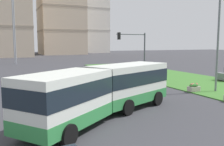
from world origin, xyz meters
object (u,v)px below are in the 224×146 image
traffic_light_far_right (135,48)px  apartment_tower_centre (61,9)px  articulated_bus (103,90)px  streetlight_median (218,34)px  flower_planter_4 (194,87)px

traffic_light_far_right → apartment_tower_centre: (8.37, 76.44, 14.09)m
articulated_bus → streetlight_median: (12.31, 2.96, 3.64)m
flower_planter_4 → traffic_light_far_right: size_ratio=0.19×
articulated_bus → apartment_tower_centre: apartment_tower_centre is taller
articulated_bus → streetlight_median: bearing=13.5°
articulated_bus → traffic_light_far_right: (8.76, 11.71, 2.26)m
articulated_bus → traffic_light_far_right: traffic_light_far_right is taller
flower_planter_4 → streetlight_median: size_ratio=0.11×
streetlight_median → traffic_light_far_right: bearing=112.1°
streetlight_median → apartment_tower_centre: 86.27m
articulated_bus → traffic_light_far_right: size_ratio=2.00×
flower_planter_4 → apartment_tower_centre: apartment_tower_centre is taller
articulated_bus → flower_planter_4: 11.12m
streetlight_median → apartment_tower_centre: bearing=86.8°
traffic_light_far_right → streetlight_median: 9.54m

